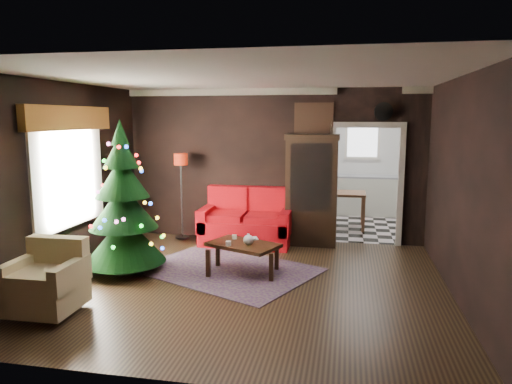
% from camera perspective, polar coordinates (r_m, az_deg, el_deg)
% --- Properties ---
extents(floor, '(5.50, 5.50, 0.00)m').
position_cam_1_polar(floor, '(6.65, -1.51, -11.05)').
color(floor, black).
rests_on(floor, ground).
extents(ceiling, '(5.50, 5.50, 0.00)m').
position_cam_1_polar(ceiling, '(6.26, -1.62, 13.77)').
color(ceiling, white).
rests_on(ceiling, ground).
extents(wall_back, '(5.50, 0.00, 5.50)m').
position_cam_1_polar(wall_back, '(8.74, 2.00, 3.23)').
color(wall_back, black).
rests_on(wall_back, ground).
extents(wall_front, '(5.50, 0.00, 5.50)m').
position_cam_1_polar(wall_front, '(3.94, -9.49, -4.01)').
color(wall_front, black).
rests_on(wall_front, ground).
extents(wall_left, '(0.00, 5.50, 5.50)m').
position_cam_1_polar(wall_left, '(7.40, -22.83, 1.48)').
color(wall_left, black).
rests_on(wall_left, ground).
extents(wall_right, '(0.00, 5.50, 5.50)m').
position_cam_1_polar(wall_right, '(6.31, 23.61, 0.24)').
color(wall_right, black).
rests_on(wall_right, ground).
extents(doorway, '(1.10, 0.10, 2.10)m').
position_cam_1_polar(doorway, '(8.69, 13.13, 0.63)').
color(doorway, silver).
rests_on(doorway, ground).
extents(left_window, '(0.05, 1.60, 1.40)m').
position_cam_1_polar(left_window, '(7.54, -21.76, 2.05)').
color(left_window, white).
rests_on(left_window, wall_left).
extents(valance, '(0.12, 2.10, 0.35)m').
position_cam_1_polar(valance, '(7.45, -21.61, 8.31)').
color(valance, '#A46027').
rests_on(valance, wall_left).
extents(kitchen_floor, '(3.00, 3.00, 0.00)m').
position_cam_1_polar(kitchen_floor, '(10.35, 12.64, -3.93)').
color(kitchen_floor, beige).
rests_on(kitchen_floor, ground).
extents(kitchen_window, '(0.70, 0.06, 0.70)m').
position_cam_1_polar(kitchen_window, '(11.56, 12.74, 5.91)').
color(kitchen_window, white).
rests_on(kitchen_window, ground).
extents(rug, '(3.04, 2.71, 0.01)m').
position_cam_1_polar(rug, '(7.23, -3.60, -9.33)').
color(rug, '#583D4A').
rests_on(rug, ground).
extents(loveseat, '(1.70, 0.90, 1.00)m').
position_cam_1_polar(loveseat, '(8.52, -1.17, -3.05)').
color(loveseat, maroon).
rests_on(loveseat, ground).
extents(curio_cabinet, '(0.90, 0.45, 1.90)m').
position_cam_1_polar(curio_cabinet, '(8.49, 6.75, -0.06)').
color(curio_cabinet, black).
rests_on(curio_cabinet, ground).
extents(floor_lamp, '(0.31, 0.31, 1.59)m').
position_cam_1_polar(floor_lamp, '(8.86, -8.99, -0.51)').
color(floor_lamp, black).
rests_on(floor_lamp, ground).
extents(christmas_tree, '(1.53, 1.53, 2.27)m').
position_cam_1_polar(christmas_tree, '(7.14, -15.77, -1.25)').
color(christmas_tree, black).
rests_on(christmas_tree, ground).
extents(armchair, '(0.79, 0.79, 0.79)m').
position_cam_1_polar(armchair, '(6.07, -24.13, -9.25)').
color(armchair, tan).
rests_on(armchair, ground).
extents(coffee_table, '(1.15, 0.94, 0.45)m').
position_cam_1_polar(coffee_table, '(6.99, -1.54, -7.99)').
color(coffee_table, black).
rests_on(coffee_table, rug).
extents(teapot, '(0.21, 0.21, 0.16)m').
position_cam_1_polar(teapot, '(6.81, -0.93, -5.76)').
color(teapot, white).
rests_on(teapot, coffee_table).
extents(cup_a, '(0.08, 0.08, 0.06)m').
position_cam_1_polar(cup_a, '(7.16, -2.63, -5.44)').
color(cup_a, white).
rests_on(cup_a, coffee_table).
extents(cup_b, '(0.09, 0.09, 0.07)m').
position_cam_1_polar(cup_b, '(6.80, -3.36, -6.21)').
color(cup_b, white).
rests_on(cup_b, coffee_table).
extents(book, '(0.14, 0.07, 0.20)m').
position_cam_1_polar(book, '(7.12, -0.98, -4.94)').
color(book, '#807059').
rests_on(book, coffee_table).
extents(wall_clock, '(0.32, 0.32, 0.06)m').
position_cam_1_polar(wall_clock, '(8.56, 15.16, 9.37)').
color(wall_clock, white).
rests_on(wall_clock, wall_back).
extents(painting, '(0.62, 0.05, 0.52)m').
position_cam_1_polar(painting, '(8.57, 7.00, 8.74)').
color(painting, tan).
rests_on(painting, wall_back).
extents(kitchen_counter, '(1.80, 0.60, 0.90)m').
position_cam_1_polar(kitchen_counter, '(11.45, 12.56, -0.41)').
color(kitchen_counter, beige).
rests_on(kitchen_counter, ground).
extents(kitchen_table, '(0.70, 0.70, 0.75)m').
position_cam_1_polar(kitchen_table, '(9.98, 11.03, -2.17)').
color(kitchen_table, brown).
rests_on(kitchen_table, ground).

